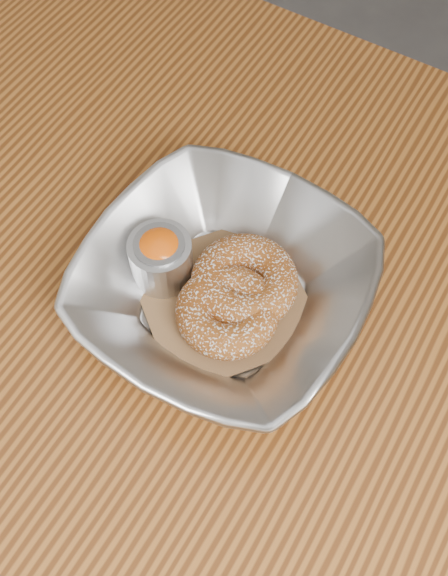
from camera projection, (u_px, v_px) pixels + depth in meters
The scene contains 7 objects.
ground_plane at pixel (240, 505), 1.27m from camera, with size 4.00×4.00×0.00m, color #565659.
table at pixel (252, 372), 0.70m from camera, with size 1.20×0.80×0.75m.
serving_bowl at pixel (224, 288), 0.60m from camera, with size 0.25×0.25×0.06m, color #B5B7BC.
parchment at pixel (224, 299), 0.62m from camera, with size 0.14×0.14×0.00m, color brown.
donut_back at pixel (245, 281), 0.61m from camera, with size 0.10×0.10×0.03m, color brown.
donut_front at pixel (227, 311), 0.59m from camera, with size 0.09×0.09×0.03m, color brown.
ramekin at pixel (161, 257), 0.61m from camera, with size 0.06×0.06×0.06m.
Camera 1 is at (0.11, -0.24, 1.30)m, focal length 42.00 mm.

